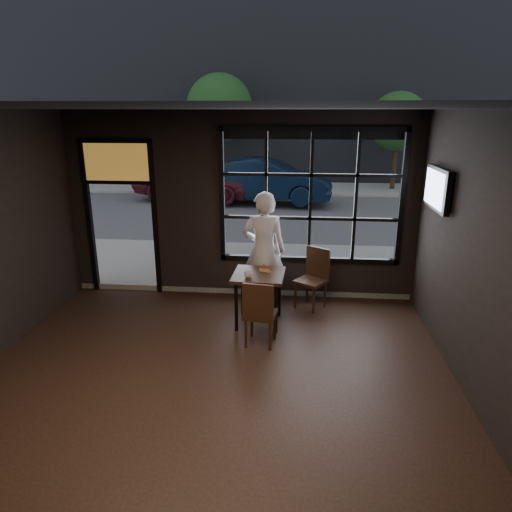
# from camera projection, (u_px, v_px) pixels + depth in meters

# --- Properties ---
(floor) EXTENTS (6.00, 7.00, 0.02)m
(floor) POSITION_uv_depth(u_px,v_px,m) (201.00, 417.00, 4.98)
(floor) COLOR black
(floor) RESTS_ON ground
(ceiling) EXTENTS (6.00, 7.00, 0.02)m
(ceiling) POSITION_uv_depth(u_px,v_px,m) (188.00, 107.00, 3.99)
(ceiling) COLOR black
(ceiling) RESTS_ON ground
(window_frame) EXTENTS (3.06, 0.12, 2.28)m
(window_frame) POSITION_uv_depth(u_px,v_px,m) (311.00, 197.00, 7.64)
(window_frame) COLOR black
(window_frame) RESTS_ON ground
(stained_transom) EXTENTS (1.20, 0.06, 0.70)m
(stained_transom) POSITION_uv_depth(u_px,v_px,m) (117.00, 162.00, 7.76)
(stained_transom) COLOR orange
(stained_transom) RESTS_ON ground
(street_asphalt) EXTENTS (60.00, 41.00, 0.04)m
(street_asphalt) POSITION_uv_depth(u_px,v_px,m) (282.00, 165.00, 27.74)
(street_asphalt) COLOR #545456
(street_asphalt) RESTS_ON ground
(building_across) EXTENTS (28.00, 12.00, 15.00)m
(building_across) POSITION_uv_depth(u_px,v_px,m) (284.00, 26.00, 24.49)
(building_across) COLOR #5B5956
(building_across) RESTS_ON ground
(cafe_table) EXTENTS (0.80, 0.80, 0.83)m
(cafe_table) POSITION_uv_depth(u_px,v_px,m) (259.00, 298.00, 7.04)
(cafe_table) COLOR black
(cafe_table) RESTS_ON floor
(chair_near) EXTENTS (0.48, 0.48, 0.98)m
(chair_near) POSITION_uv_depth(u_px,v_px,m) (261.00, 312.00, 6.39)
(chair_near) COLOR black
(chair_near) RESTS_ON floor
(chair_window) EXTENTS (0.61, 0.61, 1.02)m
(chair_window) POSITION_uv_depth(u_px,v_px,m) (311.00, 279.00, 7.57)
(chair_window) COLOR black
(chair_window) RESTS_ON floor
(man) EXTENTS (0.73, 0.50, 1.97)m
(man) POSITION_uv_depth(u_px,v_px,m) (264.00, 251.00, 7.49)
(man) COLOR silver
(man) RESTS_ON floor
(hotdog) EXTENTS (0.22, 0.14, 0.06)m
(hotdog) POSITION_uv_depth(u_px,v_px,m) (265.00, 270.00, 6.99)
(hotdog) COLOR tan
(hotdog) RESTS_ON cafe_table
(cup) EXTENTS (0.15, 0.15, 0.10)m
(cup) POSITION_uv_depth(u_px,v_px,m) (248.00, 274.00, 6.74)
(cup) COLOR silver
(cup) RESTS_ON cafe_table
(tv) EXTENTS (0.11, 1.00, 0.59)m
(tv) POSITION_uv_depth(u_px,v_px,m) (438.00, 189.00, 6.36)
(tv) COLOR black
(tv) RESTS_ON wall_right
(navy_car) EXTENTS (4.69, 2.07, 1.50)m
(navy_car) POSITION_uv_depth(u_px,v_px,m) (266.00, 180.00, 15.90)
(navy_car) COLOR black
(navy_car) RESTS_ON street_asphalt
(maroon_car) EXTENTS (4.70, 2.55, 1.52)m
(maroon_car) POSITION_uv_depth(u_px,v_px,m) (195.00, 178.00, 16.47)
(maroon_car) COLOR #591A26
(maroon_car) RESTS_ON street_asphalt
(tree_left) EXTENTS (2.71, 2.71, 4.63)m
(tree_left) POSITION_uv_depth(u_px,v_px,m) (220.00, 108.00, 18.71)
(tree_left) COLOR #332114
(tree_left) RESTS_ON street_asphalt
(tree_right) EXTENTS (2.29, 2.29, 3.90)m
(tree_right) POSITION_uv_depth(u_px,v_px,m) (398.00, 122.00, 17.96)
(tree_right) COLOR #332114
(tree_right) RESTS_ON street_asphalt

